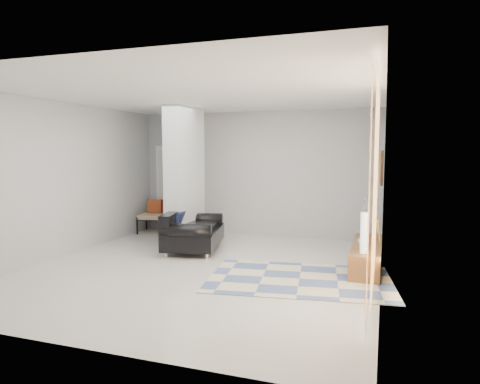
% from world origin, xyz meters
% --- Properties ---
extents(floor, '(6.00, 6.00, 0.00)m').
position_xyz_m(floor, '(0.00, 0.00, 0.00)').
color(floor, beige).
rests_on(floor, ground).
extents(ceiling, '(6.00, 6.00, 0.00)m').
position_xyz_m(ceiling, '(0.00, 0.00, 2.80)').
color(ceiling, white).
rests_on(ceiling, wall_back).
extents(wall_back, '(6.00, 0.00, 6.00)m').
position_xyz_m(wall_back, '(0.00, 3.00, 1.40)').
color(wall_back, '#B3B5B8').
rests_on(wall_back, ground).
extents(wall_front, '(6.00, 0.00, 6.00)m').
position_xyz_m(wall_front, '(0.00, -3.00, 1.40)').
color(wall_front, '#B3B5B8').
rests_on(wall_front, ground).
extents(wall_left, '(0.00, 6.00, 6.00)m').
position_xyz_m(wall_left, '(-2.75, 0.00, 1.40)').
color(wall_left, '#B3B5B8').
rests_on(wall_left, ground).
extents(wall_right, '(0.00, 6.00, 6.00)m').
position_xyz_m(wall_right, '(2.75, 0.00, 1.40)').
color(wall_right, '#B3B5B8').
rests_on(wall_right, ground).
extents(partition_column, '(0.35, 1.20, 2.80)m').
position_xyz_m(partition_column, '(-1.10, 1.60, 1.40)').
color(partition_column, silver).
rests_on(partition_column, floor).
extents(hallway_door, '(0.85, 0.06, 2.04)m').
position_xyz_m(hallway_door, '(-2.10, 2.96, 1.02)').
color(hallway_door, white).
rests_on(hallway_door, floor).
extents(curtain, '(0.00, 2.55, 2.55)m').
position_xyz_m(curtain, '(2.67, -1.15, 1.45)').
color(curtain, gold).
rests_on(curtain, wall_right).
extents(wall_art, '(0.04, 0.45, 0.55)m').
position_xyz_m(wall_art, '(2.72, 0.90, 1.65)').
color(wall_art, black).
rests_on(wall_art, wall_right).
extents(media_console, '(0.45, 1.86, 0.80)m').
position_xyz_m(media_console, '(2.52, 0.90, 0.20)').
color(media_console, brown).
rests_on(media_console, floor).
extents(loveseat, '(1.26, 1.78, 0.76)m').
position_xyz_m(loveseat, '(-0.78, 1.19, 0.35)').
color(loveseat, silver).
rests_on(loveseat, floor).
extents(daybed, '(1.67, 0.96, 0.77)m').
position_xyz_m(daybed, '(-1.93, 2.62, 0.42)').
color(daybed, black).
rests_on(daybed, floor).
extents(area_rug, '(2.91, 2.15, 0.01)m').
position_xyz_m(area_rug, '(1.60, -0.09, 0.01)').
color(area_rug, beige).
rests_on(area_rug, floor).
extents(cylinder_lamp, '(0.11, 0.11, 0.61)m').
position_xyz_m(cylinder_lamp, '(2.50, 0.23, 0.70)').
color(cylinder_lamp, white).
rests_on(cylinder_lamp, media_console).
extents(bronze_figurine, '(0.13, 0.13, 0.24)m').
position_xyz_m(bronze_figurine, '(2.47, 1.45, 0.52)').
color(bronze_figurine, black).
rests_on(bronze_figurine, media_console).
extents(vase, '(0.20, 0.20, 0.19)m').
position_xyz_m(vase, '(2.47, 0.74, 0.50)').
color(vase, silver).
rests_on(vase, media_console).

